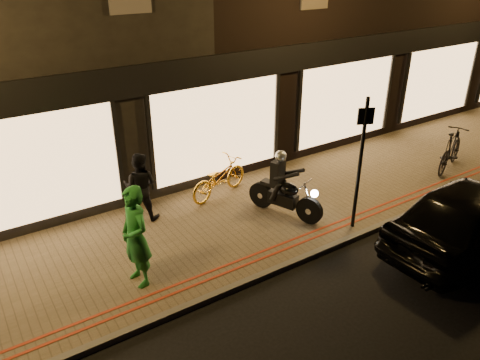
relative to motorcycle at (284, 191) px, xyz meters
The scene contains 12 objects.
ground 1.84m from the motorcycle, 103.68° to the right, with size 90.00×90.00×0.00m, color black.
sidewalk 0.86m from the motorcycle, 138.37° to the left, with size 50.00×4.00×0.12m, color brown.
kerb_stone 1.78m from the motorcycle, 104.10° to the right, with size 50.00×0.14×0.12m, color #59544C.
red_kerb_lines 1.32m from the motorcycle, 110.10° to the right, with size 50.00×0.26×0.01m.
building_row 8.15m from the motorcycle, 93.12° to the left, with size 48.00×10.11×8.50m.
motorcycle is the anchor object (origin of this frame).
sign_post 1.94m from the motorcycle, 52.55° to the right, with size 0.33×0.17×3.00m.
bicycle_gold 1.82m from the motorcycle, 115.36° to the left, with size 0.64×1.83×0.96m, color gold.
bicycle_dark 5.52m from the motorcycle, ahead, with size 0.56×1.98×1.19m, color black.
person_green 3.85m from the motorcycle, behind, with size 0.72×0.47×1.98m, color #1E7127.
person_dark 3.29m from the motorcycle, 149.51° to the left, with size 0.78×0.61×1.61m, color black.
parked_car 4.06m from the motorcycle, 49.93° to the right, with size 1.83×4.55×1.55m, color black.
Camera 1 is at (-5.68, -5.84, 5.74)m, focal length 35.00 mm.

